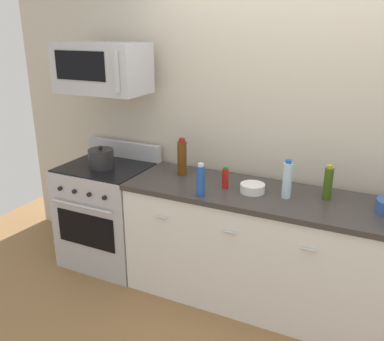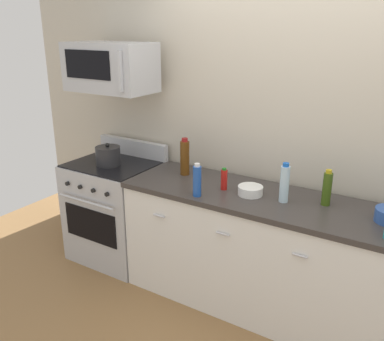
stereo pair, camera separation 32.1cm
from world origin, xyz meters
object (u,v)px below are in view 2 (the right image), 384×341
object	(u,v)px
bottle_olive_oil	(327,188)
bottle_wine_amber	(185,157)
bottle_hot_sauce_red	(224,179)
bottle_soda_blue	(197,181)
range_oven	(116,210)
stockpot	(108,156)
bowl_white_ceramic	(250,190)
bottle_water_clear	(285,183)
microwave	(110,67)

from	to	relation	value
bottle_olive_oil	bottle_wine_amber	bearing A→B (deg)	179.65
bottle_olive_oil	bottle_hot_sauce_red	distance (m)	0.73
bottle_soda_blue	bottle_wine_amber	size ratio (longest dim) A/B	0.79
range_oven	bottle_soda_blue	xyz separation A→B (m)	(1.02, -0.24, 0.57)
bottle_olive_oil	range_oven	bearing A→B (deg)	-177.27
bottle_wine_amber	stockpot	size ratio (longest dim) A/B	1.43
range_oven	bottle_soda_blue	bearing A→B (deg)	-13.33
stockpot	bottle_soda_blue	bearing A→B (deg)	-10.48
bottle_wine_amber	stockpot	world-z (taller)	bottle_wine_amber
bottle_soda_blue	bowl_white_ceramic	distance (m)	0.39
bowl_white_ceramic	stockpot	size ratio (longest dim) A/B	0.84
bottle_hot_sauce_red	bowl_white_ceramic	xyz separation A→B (m)	(0.21, 0.01, -0.04)
bottle_soda_blue	bottle_hot_sauce_red	size ratio (longest dim) A/B	1.46
bottle_hot_sauce_red	bottle_soda_blue	bearing A→B (deg)	-115.89
bottle_soda_blue	bottle_water_clear	xyz separation A→B (m)	(0.56, 0.23, 0.02)
bottle_water_clear	stockpot	bearing A→B (deg)	-178.47
bottle_hot_sauce_red	bottle_water_clear	size ratio (longest dim) A/B	0.59
range_oven	microwave	distance (m)	1.28
bottle_olive_oil	stockpot	distance (m)	1.85
bottle_olive_oil	stockpot	bearing A→B (deg)	-175.63
range_oven	bottle_wine_amber	distance (m)	0.93
range_oven	bottle_olive_oil	world-z (taller)	bottle_olive_oil
bottle_hot_sauce_red	stockpot	distance (m)	1.13
bottle_olive_oil	bowl_white_ceramic	size ratio (longest dim) A/B	1.39
bottle_wine_amber	bottle_hot_sauce_red	bearing A→B (deg)	-16.14
bottle_hot_sauce_red	microwave	bearing A→B (deg)	176.29
bottle_hot_sauce_red	bowl_white_ceramic	size ratio (longest dim) A/B	0.93
bottle_water_clear	stockpot	size ratio (longest dim) A/B	1.31
microwave	bottle_wine_amber	world-z (taller)	microwave
range_oven	microwave	xyz separation A→B (m)	(0.00, 0.04, 1.28)
stockpot	bottle_wine_amber	bearing A→B (deg)	11.97
range_oven	stockpot	world-z (taller)	stockpot
bottle_soda_blue	bottle_wine_amber	bearing A→B (deg)	133.69
bottle_water_clear	bottle_hot_sauce_red	bearing A→B (deg)	-177.84
microwave	bottle_olive_oil	distance (m)	1.98
bottle_hot_sauce_red	bottle_water_clear	bearing A→B (deg)	2.16
bottle_water_clear	bottle_soda_blue	bearing A→B (deg)	-157.61
microwave	stockpot	size ratio (longest dim) A/B	3.46
bottle_wine_amber	stockpot	xyz separation A→B (m)	(-0.70, -0.15, -0.06)
bottle_soda_blue	bottle_wine_amber	distance (m)	0.47
range_oven	bottle_wine_amber	world-z (taller)	bottle_wine_amber
bottle_olive_oil	bottle_water_clear	size ratio (longest dim) A/B	0.89
bottle_hot_sauce_red	bowl_white_ceramic	bearing A→B (deg)	2.27
bottle_water_clear	stockpot	xyz separation A→B (m)	(-1.58, -0.04, -0.05)
bottle_wine_amber	bowl_white_ceramic	bearing A→B (deg)	-10.23
microwave	bottle_soda_blue	size ratio (longest dim) A/B	3.05
bottle_olive_oil	microwave	bearing A→B (deg)	-178.66
microwave	bowl_white_ceramic	size ratio (longest dim) A/B	4.12
microwave	stockpot	world-z (taller)	microwave
bottle_wine_amber	bottle_water_clear	world-z (taller)	bottle_wine_amber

